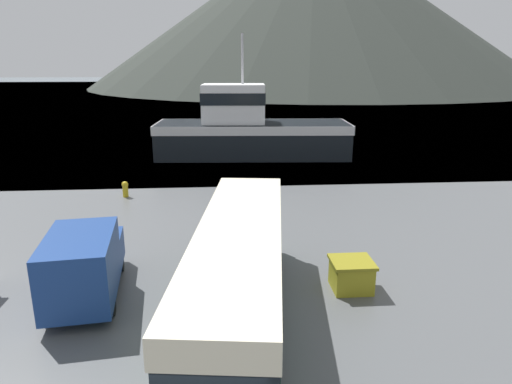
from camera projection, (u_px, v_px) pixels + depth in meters
name	position (u px, v px, depth m)	size (l,w,h in m)	color
water_surface	(219.00, 89.00, 145.85)	(240.00, 240.00, 0.00)	slate
hill_backdrop	(313.00, 8.00, 154.71)	(150.13, 150.13, 51.40)	#2D332D
tour_bus	(240.00, 270.00, 14.22)	(3.96, 12.09, 3.35)	#146B3D
delivery_van	(84.00, 263.00, 16.01)	(2.82, 5.67, 2.53)	navy
fishing_boat	(249.00, 130.00, 40.36)	(17.17, 6.58, 10.46)	black
storage_bin	(351.00, 275.00, 16.81)	(1.54, 1.45, 1.14)	olive
mooring_bollard	(125.00, 188.00, 28.41)	(0.39, 0.39, 1.00)	#B29919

